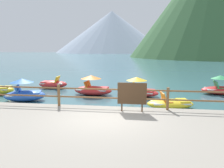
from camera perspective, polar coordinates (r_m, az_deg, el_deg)
name	(u,v)px	position (r m, az deg, el deg)	size (l,w,h in m)	color
ground_plane	(139,62)	(48.41, 6.54, 5.23)	(200.00, 200.00, 0.00)	#3D6B75
promenade_dock	(92,148)	(6.86, -4.86, -15.17)	(28.00, 8.00, 0.40)	gray
dock_railing	(111,95)	(10.16, -0.13, -2.57)	(23.92, 0.12, 0.95)	brown
sign_board	(132,94)	(9.55, 4.88, -2.42)	(1.18, 0.06, 1.19)	silver
pedal_boat_0	(222,88)	(16.73, 25.04, -0.94)	(2.56, 1.26, 1.23)	red
pedal_boat_1	(53,84)	(18.10, -14.13, 0.00)	(2.17, 1.30, 0.88)	red
pedal_boat_3	(170,103)	(12.05, 13.97, -4.59)	(2.48, 1.61, 0.81)	yellow
pedal_boat_4	(93,88)	(15.05, -4.65, -1.02)	(2.55, 1.58, 1.25)	red
pedal_boat_6	(138,90)	(14.67, 6.40, -1.44)	(2.74, 1.88, 1.19)	red
pedal_boat_7	(25,93)	(14.17, -20.43, -2.10)	(2.56, 1.94, 1.27)	blue
cliff_headland	(211,1)	(83.21, 22.81, 18.00)	(52.91, 52.91, 36.66)	#386038
distant_peak	(112,32)	(145.51, -0.03, 12.51)	(67.06, 67.06, 24.66)	#93A3B7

